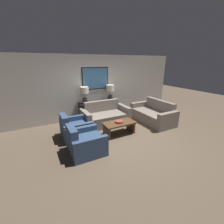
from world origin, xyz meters
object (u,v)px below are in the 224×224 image
Objects in this scene: decorative_bowl at (119,122)px; armchair_near_camera at (85,143)px; couch_by_back_wall at (105,116)px; armchair_near_back_wall at (75,129)px; table_lamp_left at (84,93)px; table_lamp_right at (110,91)px; couch_by_side at (153,115)px; coffee_table at (119,126)px; console_table at (98,110)px.

armchair_near_camera is at bearing -160.00° from decorative_bowl.
armchair_near_camera is at bearing -130.92° from couch_by_back_wall.
decorative_bowl is 0.29× the size of armchair_near_back_wall.
table_lamp_right is at bearing 0.00° from table_lamp_left.
table_lamp_left reaches higher than couch_by_side.
coffee_table is (0.59, -1.78, -0.84)m from table_lamp_left.
coffee_table is (0.01, -1.78, -0.06)m from console_table.
coffee_table is 1.46m from armchair_near_camera.
console_table is 0.90× the size of couch_by_back_wall.
armchair_near_back_wall is at bearing 176.89° from couch_by_side.
couch_by_side is 1.85m from coffee_table.
coffee_table is (-0.57, -1.78, -0.84)m from table_lamp_right.
table_lamp_right reaches higher than console_table.
armchair_near_back_wall is at bearing -146.74° from table_lamp_right.
table_lamp_left is 0.37× the size of couch_by_side.
couch_by_back_wall is 2.00× the size of armchair_near_camera.
console_table is 0.98m from table_lamp_right.
table_lamp_right is at bearing 33.26° from armchair_near_back_wall.
couch_by_side is 3.19m from armchair_near_back_wall.
table_lamp_left is 1.17m from table_lamp_right.
table_lamp_right is 2.01m from decorative_bowl.
console_table is 1.52× the size of coffee_table.
couch_by_back_wall is at bearing -50.97° from table_lamp_left.
coffee_table is 1.18× the size of armchair_near_back_wall.
decorative_bowl is 1.46m from armchair_near_camera.
table_lamp_right reaches higher than couch_by_side.
table_lamp_right is 1.26m from couch_by_back_wall.
armchair_near_back_wall is (-3.19, 0.17, -0.01)m from couch_by_side.
couch_by_back_wall is at bearing 158.25° from couch_by_side.
couch_by_side reaches higher than console_table.
armchair_near_back_wall is (-1.36, -1.28, -0.09)m from console_table.
couch_by_side is 1.70× the size of coffee_table.
coffee_table is at bearing 44.01° from decorative_bowl.
armchair_near_camera is at bearing -108.78° from table_lamp_left.
armchair_near_back_wall is at bearing -136.88° from console_table.
couch_by_back_wall is at bearing 49.08° from armchair_near_camera.
coffee_table is (-1.82, -0.33, 0.02)m from couch_by_side.
decorative_bowl is at bearing -90.13° from couch_by_back_wall.
couch_by_back_wall is 2.08m from armchair_near_camera.
armchair_near_camera reaches higher than console_table.
coffee_table is 1.46m from armchair_near_back_wall.
console_table is at bearing 0.00° from table_lamp_left.
armchair_near_back_wall is at bearing 159.71° from coffee_table.
coffee_table is at bearing -71.58° from table_lamp_left.
decorative_bowl is (-0.59, -1.80, -0.69)m from table_lamp_right.
couch_by_back_wall is 2.00× the size of armchair_near_back_wall.
decorative_bowl reaches higher than coffee_table.
console_table is 1.80m from decorative_bowl.
table_lamp_left is 0.74× the size of armchair_near_back_wall.
decorative_bowl is at bearing -90.08° from console_table.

